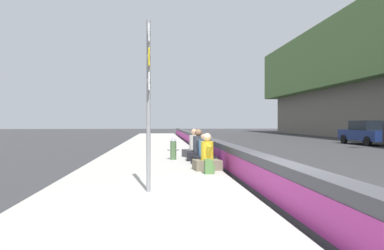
{
  "coord_description": "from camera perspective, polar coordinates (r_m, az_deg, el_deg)",
  "views": [
    {
      "loc": [
        -6.43,
        2.33,
        1.6
      ],
      "look_at": [
        8.23,
        0.98,
        1.48
      ],
      "focal_mm": 33.32,
      "sensor_mm": 36.0,
      "label": 1
    }
  ],
  "objects": [
    {
      "name": "sidewalk_strip",
      "position": [
        6.62,
        -8.13,
        -12.9
      ],
      "size": [
        80.0,
        4.4,
        0.14
      ],
      "primitive_type": "cube",
      "color": "#B5B2A8",
      "rests_on": "ground_plane"
    },
    {
      "name": "fire_hydrant",
      "position": [
        13.92,
        -3.01,
        -3.7
      ],
      "size": [
        0.26,
        0.46,
        0.88
      ],
      "color": "#47663D",
      "rests_on": "sidewalk_strip"
    },
    {
      "name": "route_sign_post",
      "position": [
        7.54,
        -6.95,
        5.29
      ],
      "size": [
        0.44,
        0.09,
        3.6
      ],
      "color": "gray",
      "rests_on": "sidewalk_strip"
    },
    {
      "name": "seated_person_foreground",
      "position": [
        10.95,
        2.43,
        -5.35
      ],
      "size": [
        0.77,
        0.88,
        1.12
      ],
      "color": "#706651",
      "rests_on": "sidewalk_strip"
    },
    {
      "name": "jersey_barrier",
      "position": [
        6.94,
        14.58,
        -9.3
      ],
      "size": [
        76.0,
        0.45,
        0.85
      ],
      "color": "#47474C",
      "rests_on": "ground_plane"
    },
    {
      "name": "backpack",
      "position": [
        10.15,
        2.72,
        -6.69
      ],
      "size": [
        0.32,
        0.28,
        0.4
      ],
      "color": "#4C7A3D",
      "rests_on": "sidewalk_strip"
    },
    {
      "name": "seated_person_rear",
      "position": [
        13.6,
        1.03,
        -4.12
      ],
      "size": [
        0.77,
        0.89,
        1.19
      ],
      "color": "black",
      "rests_on": "sidewalk_strip"
    },
    {
      "name": "parked_car_fourth",
      "position": [
        27.9,
        26.21,
        -1.1
      ],
      "size": [
        4.55,
        2.05,
        1.71
      ],
      "color": "navy",
      "rests_on": "ground_plane"
    },
    {
      "name": "seated_person_middle",
      "position": [
        12.37,
        1.95,
        -4.78
      ],
      "size": [
        0.82,
        0.9,
        1.05
      ],
      "color": "black",
      "rests_on": "sidewalk_strip"
    },
    {
      "name": "seated_person_far",
      "position": [
        14.95,
        0.35,
        -3.72
      ],
      "size": [
        0.95,
        1.03,
        1.18
      ],
      "color": "#424247",
      "rests_on": "sidewalk_strip"
    },
    {
      "name": "ground_plane",
      "position": [
        7.02,
        14.6,
        -12.71
      ],
      "size": [
        160.0,
        160.0,
        0.0
      ],
      "primitive_type": "plane",
      "color": "#353538",
      "rests_on": "ground"
    }
  ]
}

